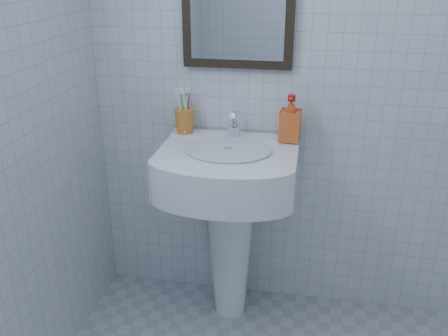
# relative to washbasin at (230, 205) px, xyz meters

# --- Properties ---
(wall_back) EXTENTS (2.20, 0.02, 2.50)m
(wall_back) POSITION_rel_washbasin_xyz_m (0.40, 0.21, 0.62)
(wall_back) COLOR silver
(wall_back) RESTS_ON ground
(washbasin) EXTENTS (0.61, 0.45, 0.94)m
(washbasin) POSITION_rel_washbasin_xyz_m (0.00, 0.00, 0.00)
(washbasin) COLOR white
(washbasin) RESTS_ON ground
(faucet) EXTENTS (0.05, 0.12, 0.13)m
(faucet) POSITION_rel_washbasin_xyz_m (0.00, 0.11, 0.35)
(faucet) COLOR silver
(faucet) RESTS_ON washbasin
(toothbrush_cup) EXTENTS (0.11, 0.11, 0.12)m
(toothbrush_cup) POSITION_rel_washbasin_xyz_m (-0.24, 0.13, 0.36)
(toothbrush_cup) COLOR orange
(toothbrush_cup) RESTS_ON washbasin
(soap_dispenser) EXTENTS (0.10, 0.10, 0.21)m
(soap_dispenser) POSITION_rel_washbasin_xyz_m (0.26, 0.12, 0.41)
(soap_dispenser) COLOR #DC4715
(soap_dispenser) RESTS_ON washbasin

